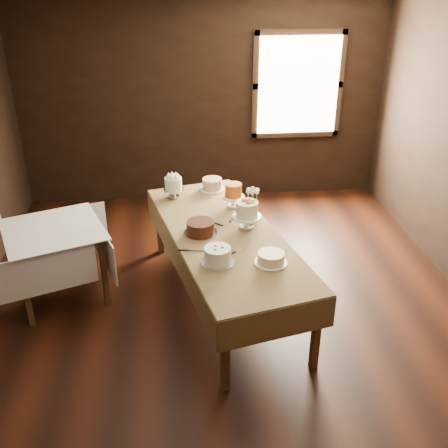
% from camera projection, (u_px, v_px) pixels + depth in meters
% --- Properties ---
extents(floor, '(5.00, 6.00, 0.01)m').
position_uv_depth(floor, '(226.00, 320.00, 5.05)').
color(floor, black).
rests_on(floor, ground).
extents(ceiling, '(5.00, 6.00, 0.01)m').
position_uv_depth(ceiling, '(227.00, 11.00, 3.77)').
color(ceiling, beige).
rests_on(ceiling, wall_back).
extents(wall_back, '(5.00, 0.02, 2.80)m').
position_uv_depth(wall_back, '(203.00, 102.00, 7.07)').
color(wall_back, black).
rests_on(wall_back, ground).
extents(window, '(1.10, 0.05, 1.30)m').
position_uv_depth(window, '(298.00, 86.00, 7.04)').
color(window, '#FFEABF').
rests_on(window, wall_back).
extents(display_table, '(1.54, 2.69, 0.78)m').
position_uv_depth(display_table, '(225.00, 238.00, 5.01)').
color(display_table, '#462E1A').
rests_on(display_table, ground).
extents(side_table, '(1.19, 1.19, 0.78)m').
position_uv_depth(side_table, '(54.00, 237.00, 5.11)').
color(side_table, '#462E1A').
rests_on(side_table, ground).
extents(cake_meringue, '(0.23, 0.23, 0.24)m').
position_uv_depth(cake_meringue, '(174.00, 188.00, 5.69)').
color(cake_meringue, silver).
rests_on(cake_meringue, display_table).
extents(cake_speckled, '(0.28, 0.28, 0.13)m').
position_uv_depth(cake_speckled, '(212.00, 184.00, 5.90)').
color(cake_speckled, white).
rests_on(cake_speckled, display_table).
extents(cake_caramel, '(0.25, 0.25, 0.27)m').
position_uv_depth(cake_caramel, '(233.00, 197.00, 5.47)').
color(cake_caramel, white).
rests_on(cake_caramel, display_table).
extents(cake_chocolate, '(0.37, 0.37, 0.13)m').
position_uv_depth(cake_chocolate, '(201.00, 228.00, 4.96)').
color(cake_chocolate, silver).
rests_on(cake_chocolate, display_table).
extents(cake_flowers, '(0.28, 0.28, 0.29)m').
position_uv_depth(cake_flowers, '(247.00, 216.00, 5.04)').
color(cake_flowers, white).
rests_on(cake_flowers, display_table).
extents(cake_swirl, '(0.32, 0.32, 0.15)m').
position_uv_depth(cake_swirl, '(218.00, 256.00, 4.47)').
color(cake_swirl, silver).
rests_on(cake_swirl, display_table).
extents(cake_cream, '(0.29, 0.29, 0.10)m').
position_uv_depth(cake_cream, '(271.00, 258.00, 4.47)').
color(cake_cream, white).
rests_on(cake_cream, display_table).
extents(cake_server_a, '(0.21, 0.16, 0.01)m').
position_uv_depth(cake_server_a, '(241.00, 249.00, 4.71)').
color(cake_server_a, silver).
rests_on(cake_server_a, display_table).
extents(cake_server_c, '(0.19, 0.18, 0.01)m').
position_uv_depth(cake_server_c, '(210.00, 221.00, 5.21)').
color(cake_server_c, silver).
rests_on(cake_server_c, display_table).
extents(cake_server_d, '(0.15, 0.22, 0.01)m').
position_uv_depth(cake_server_d, '(237.00, 216.00, 5.32)').
color(cake_server_d, silver).
rests_on(cake_server_d, display_table).
extents(cake_server_e, '(0.24, 0.07, 0.01)m').
position_uv_depth(cake_server_e, '(197.00, 251.00, 4.68)').
color(cake_server_e, silver).
rests_on(cake_server_e, display_table).
extents(flower_vase, '(0.18, 0.18, 0.14)m').
position_uv_depth(flower_vase, '(252.00, 214.00, 5.21)').
color(flower_vase, '#2D2823').
rests_on(flower_vase, display_table).
extents(flower_bouquet, '(0.14, 0.14, 0.20)m').
position_uv_depth(flower_bouquet, '(253.00, 196.00, 5.12)').
color(flower_bouquet, white).
rests_on(flower_bouquet, flower_vase).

